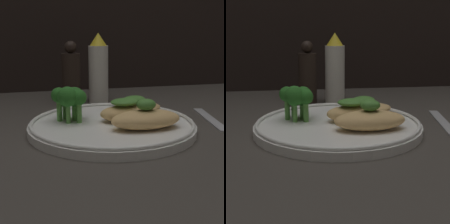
# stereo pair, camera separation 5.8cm
# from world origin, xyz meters

# --- Properties ---
(ground_plane) EXTENTS (1.80, 1.80, 0.01)m
(ground_plane) POSITION_xyz_m (0.00, 0.00, -0.01)
(ground_plane) COLOR #3D3833
(plate) EXTENTS (0.29, 0.29, 0.02)m
(plate) POSITION_xyz_m (0.00, 0.00, 0.01)
(plate) COLOR white
(plate) RESTS_ON ground_plane
(grilled_meat_front) EXTENTS (0.12, 0.06, 0.05)m
(grilled_meat_front) POSITION_xyz_m (0.05, -0.04, 0.03)
(grilled_meat_front) COLOR tan
(grilled_meat_front) RESTS_ON plate
(grilled_meat_middle) EXTENTS (0.09, 0.05, 0.04)m
(grilled_meat_middle) POSITION_xyz_m (0.02, 0.01, 0.03)
(grilled_meat_middle) COLOR tan
(grilled_meat_middle) RESTS_ON plate
(grilled_meat_back) EXTENTS (0.13, 0.09, 0.04)m
(grilled_meat_back) POSITION_xyz_m (0.05, 0.04, 0.03)
(grilled_meat_back) COLOR tan
(grilled_meat_back) RESTS_ON plate
(broccoli_bunch) EXTENTS (0.06, 0.06, 0.06)m
(broccoli_bunch) POSITION_xyz_m (-0.07, 0.03, 0.05)
(broccoli_bunch) COLOR #569942
(broccoli_bunch) RESTS_ON plate
(sauce_bottle) EXTENTS (0.05, 0.05, 0.16)m
(sauce_bottle) POSITION_xyz_m (0.03, 0.24, 0.08)
(sauce_bottle) COLOR white
(sauce_bottle) RESTS_ON ground_plane
(pepper_grinder) EXTENTS (0.04, 0.04, 0.14)m
(pepper_grinder) POSITION_xyz_m (-0.04, 0.24, 0.07)
(pepper_grinder) COLOR black
(pepper_grinder) RESTS_ON ground_plane
(fork) EXTENTS (0.05, 0.17, 0.01)m
(fork) POSITION_xyz_m (0.20, 0.03, 0.00)
(fork) COLOR #B2B2B7
(fork) RESTS_ON ground_plane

